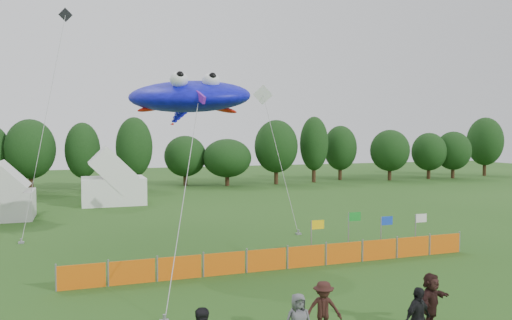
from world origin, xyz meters
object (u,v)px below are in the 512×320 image
object	(u,v)px
tent_left	(6,196)
barrier_fence	(287,258)
spectator_d	(418,320)
spectator_c	(323,309)
spectator_f	(431,301)
tent_right	(113,182)
stingray_kite	(188,97)

from	to	relation	value
tent_left	barrier_fence	size ratio (longest dim) A/B	0.19
spectator_d	barrier_fence	bearing A→B (deg)	72.57
spectator_c	spectator_d	size ratio (longest dim) A/B	0.93
spectator_c	spectator_f	distance (m)	3.61
spectator_f	tent_right	bearing A→B (deg)	76.30
barrier_fence	spectator_d	distance (m)	9.41
barrier_fence	spectator_f	world-z (taller)	spectator_f
spectator_f	spectator_c	bearing A→B (deg)	144.47
tent_left	stingray_kite	distance (m)	18.83
spectator_c	stingray_kite	xyz separation A→B (m)	(-1.49, 12.71, 7.31)
tent_right	barrier_fence	xyz separation A→B (m)	(6.18, -25.02, -1.47)
tent_left	tent_right	xyz separation A→B (m)	(7.95, 5.75, 0.24)
spectator_f	stingray_kite	world-z (taller)	stingray_kite
tent_right	spectator_c	xyz separation A→B (m)	(4.18, -32.60, -1.09)
spectator_f	stingray_kite	xyz separation A→B (m)	(-5.06, 13.26, 7.28)
tent_right	barrier_fence	bearing A→B (deg)	-76.13
barrier_fence	tent_left	bearing A→B (deg)	126.25
barrier_fence	spectator_f	size ratio (longest dim) A/B	10.96
tent_right	stingray_kite	world-z (taller)	stingray_kite
spectator_c	spectator_d	distance (m)	2.76
tent_right	spectator_d	distance (m)	34.99
spectator_c	spectator_d	bearing A→B (deg)	-23.81
tent_right	tent_left	bearing A→B (deg)	-144.10
spectator_c	stingray_kite	bearing A→B (deg)	113.91
barrier_fence	spectator_d	xyz separation A→B (m)	(0.08, -9.39, 0.44)
barrier_fence	spectator_f	bearing A→B (deg)	-79.07
spectator_f	barrier_fence	bearing A→B (deg)	74.08
stingray_kite	barrier_fence	bearing A→B (deg)	-55.77
spectator_d	tent_right	bearing A→B (deg)	82.38
barrier_fence	spectator_c	distance (m)	7.85
tent_left	spectator_f	distance (m)	31.58
tent_left	stingray_kite	bearing A→B (deg)	-53.05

